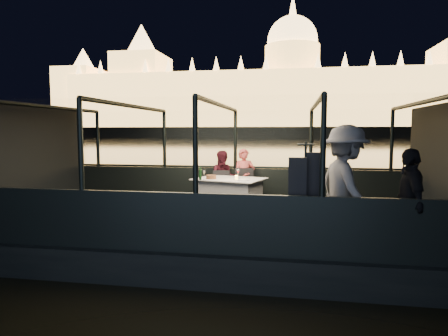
% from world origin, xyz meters
% --- Properties ---
extents(river_water, '(500.00, 500.00, 0.00)m').
position_xyz_m(river_water, '(0.00, 80.00, 0.00)').
color(river_water, black).
rests_on(river_water, ground).
extents(boat_hull, '(8.60, 4.40, 1.00)m').
position_xyz_m(boat_hull, '(0.00, 0.00, 0.00)').
color(boat_hull, black).
rests_on(boat_hull, river_water).
extents(boat_deck, '(8.00, 4.00, 0.04)m').
position_xyz_m(boat_deck, '(0.00, 0.00, 0.48)').
color(boat_deck, black).
rests_on(boat_deck, boat_hull).
extents(gunwale_port, '(8.00, 0.08, 0.90)m').
position_xyz_m(gunwale_port, '(0.00, 2.00, 0.95)').
color(gunwale_port, black).
rests_on(gunwale_port, boat_deck).
extents(gunwale_starboard, '(8.00, 0.08, 0.90)m').
position_xyz_m(gunwale_starboard, '(0.00, -2.00, 0.95)').
color(gunwale_starboard, black).
rests_on(gunwale_starboard, boat_deck).
extents(cabin_glass_port, '(8.00, 0.02, 1.40)m').
position_xyz_m(cabin_glass_port, '(0.00, 2.00, 2.10)').
color(cabin_glass_port, '#99B2B2').
rests_on(cabin_glass_port, gunwale_port).
extents(cabin_glass_starboard, '(8.00, 0.02, 1.40)m').
position_xyz_m(cabin_glass_starboard, '(0.00, -2.00, 2.10)').
color(cabin_glass_starboard, '#99B2B2').
rests_on(cabin_glass_starboard, gunwale_starboard).
extents(cabin_roof_glass, '(8.00, 4.00, 0.02)m').
position_xyz_m(cabin_roof_glass, '(0.00, 0.00, 2.80)').
color(cabin_roof_glass, '#99B2B2').
rests_on(cabin_roof_glass, boat_deck).
extents(end_wall_fore, '(0.02, 4.00, 2.30)m').
position_xyz_m(end_wall_fore, '(-4.00, 0.00, 1.65)').
color(end_wall_fore, black).
rests_on(end_wall_fore, boat_deck).
extents(end_wall_aft, '(0.02, 4.00, 2.30)m').
position_xyz_m(end_wall_aft, '(4.00, 0.00, 1.65)').
color(end_wall_aft, black).
rests_on(end_wall_aft, boat_deck).
extents(canopy_ribs, '(8.00, 4.00, 2.30)m').
position_xyz_m(canopy_ribs, '(0.00, 0.00, 1.65)').
color(canopy_ribs, black).
rests_on(canopy_ribs, boat_deck).
extents(embankment, '(400.00, 140.00, 6.00)m').
position_xyz_m(embankment, '(0.00, 210.00, 1.00)').
color(embankment, '#423D33').
rests_on(embankment, ground).
extents(parliament_building, '(220.00, 32.00, 60.00)m').
position_xyz_m(parliament_building, '(0.00, 175.00, 29.00)').
color(parliament_building, '#F2D18C').
rests_on(parliament_building, embankment).
extents(dining_table_central, '(1.69, 1.41, 0.77)m').
position_xyz_m(dining_table_central, '(0.02, 1.00, 0.89)').
color(dining_table_central, silver).
rests_on(dining_table_central, boat_deck).
extents(chair_port_left, '(0.43, 0.43, 0.87)m').
position_xyz_m(chair_port_left, '(-0.28, 1.45, 0.95)').
color(chair_port_left, black).
rests_on(chair_port_left, boat_deck).
extents(chair_port_right, '(0.44, 0.44, 0.93)m').
position_xyz_m(chair_port_right, '(0.27, 1.45, 0.95)').
color(chair_port_right, black).
rests_on(chair_port_right, boat_deck).
extents(coat_stand, '(0.53, 0.46, 1.65)m').
position_xyz_m(coat_stand, '(1.57, -1.75, 1.40)').
color(coat_stand, black).
rests_on(coat_stand, boat_deck).
extents(person_woman_coral, '(0.56, 0.43, 1.39)m').
position_xyz_m(person_woman_coral, '(0.26, 1.72, 1.25)').
color(person_woman_coral, '#D2524C').
rests_on(person_woman_coral, boat_deck).
extents(person_man_maroon, '(0.69, 0.56, 1.34)m').
position_xyz_m(person_man_maroon, '(-0.24, 1.72, 1.25)').
color(person_man_maroon, '#3E111B').
rests_on(person_man_maroon, boat_deck).
extents(passenger_stripe, '(1.07, 1.39, 1.90)m').
position_xyz_m(passenger_stripe, '(2.18, -1.41, 1.35)').
color(passenger_stripe, white).
rests_on(passenger_stripe, boat_deck).
extents(passenger_dark, '(0.41, 0.93, 1.57)m').
position_xyz_m(passenger_dark, '(3.04, -1.63, 1.35)').
color(passenger_dark, black).
rests_on(passenger_dark, boat_deck).
extents(wine_bottle, '(0.08, 0.08, 0.28)m').
position_xyz_m(wine_bottle, '(-0.56, 0.65, 1.42)').
color(wine_bottle, '#133618').
rests_on(wine_bottle, dining_table_central).
extents(bread_basket, '(0.26, 0.26, 0.09)m').
position_xyz_m(bread_basket, '(-0.36, 0.85, 1.31)').
color(bread_basket, brown).
rests_on(bread_basket, dining_table_central).
extents(amber_candle, '(0.07, 0.07, 0.09)m').
position_xyz_m(amber_candle, '(0.20, 0.83, 1.31)').
color(amber_candle, yellow).
rests_on(amber_candle, dining_table_central).
extents(plate_near, '(0.27, 0.27, 0.02)m').
position_xyz_m(plate_near, '(0.36, 0.68, 1.27)').
color(plate_near, white).
rests_on(plate_near, dining_table_central).
extents(plate_far, '(0.27, 0.27, 0.01)m').
position_xyz_m(plate_far, '(-0.39, 0.90, 1.27)').
color(plate_far, white).
rests_on(plate_far, dining_table_central).
extents(wine_glass_white, '(0.08, 0.08, 0.19)m').
position_xyz_m(wine_glass_white, '(-0.49, 0.69, 1.36)').
color(wine_glass_white, white).
rests_on(wine_glass_white, dining_table_central).
extents(wine_glass_red, '(0.09, 0.09, 0.21)m').
position_xyz_m(wine_glass_red, '(0.21, 0.94, 1.36)').
color(wine_glass_red, white).
rests_on(wine_glass_red, dining_table_central).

